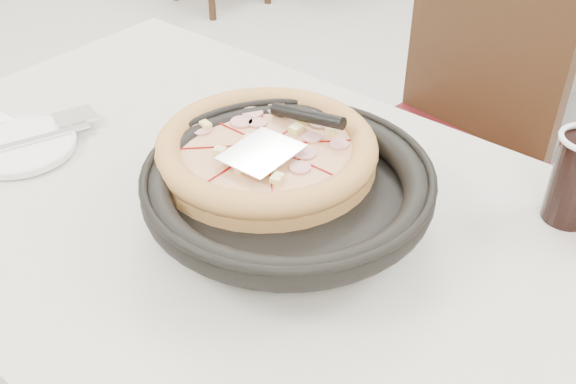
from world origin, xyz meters
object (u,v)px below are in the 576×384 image
Objects in this scene: main_table at (230,355)px; pizza_pan at (288,197)px; chair_far at (425,158)px; side_plate at (22,147)px; cola_glass at (576,181)px; pizza at (267,157)px.

pizza_pan reaches higher than main_table.
chair_far reaches higher than side_plate.
cola_glass is at bearing 144.80° from chair_far.
pizza_pan is 2.06× the size of side_plate.
chair_far reaches higher than cola_glass.
cola_glass is at bearing 33.16° from main_table.
chair_far is at bearing 137.24° from cola_glass.
side_plate is (-0.34, -0.79, 0.28)m from chair_far.
pizza is at bearing -149.35° from cola_glass.
pizza reaches higher than pizza_pan.
chair_far is at bearing 99.85° from pizza_pan.
main_table is 1.26× the size of chair_far.
main_table is 0.44m from pizza_pan.
cola_glass is at bearing 27.86° from side_plate.
pizza is at bearing 101.38° from chair_far.
cola_glass reaches higher than main_table.
chair_far is 0.67m from cola_glass.
pizza_pan is at bearing 17.31° from side_plate.
cola_glass is at bearing 30.65° from pizza.
main_table is 0.52m from side_plate.
main_table is 0.68m from cola_glass.
cola_glass reaches higher than pizza_pan.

